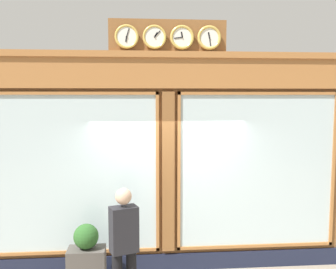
# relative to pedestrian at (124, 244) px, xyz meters

# --- Properties ---
(shop_facade) EXTENTS (5.97, 0.42, 4.10)m
(shop_facade) POSITION_rel_pedestrian_xyz_m (-0.69, -1.27, 0.89)
(shop_facade) COLOR brown
(shop_facade) RESTS_ON ground_plane
(pedestrian) EXTENTS (0.41, 0.33, 1.69)m
(pedestrian) POSITION_rel_pedestrian_xyz_m (0.00, 0.00, 0.00)
(pedestrian) COLOR black
(pedestrian) RESTS_ON ground_plane
(planter_box) EXTENTS (0.56, 0.36, 0.63)m
(planter_box) POSITION_rel_pedestrian_xyz_m (0.58, -0.62, -0.62)
(planter_box) COLOR #4C4742
(planter_box) RESTS_ON ground_plane
(planter_shrub) EXTENTS (0.37, 0.37, 0.37)m
(planter_shrub) POSITION_rel_pedestrian_xyz_m (0.58, -0.62, -0.12)
(planter_shrub) COLOR #285623
(planter_shrub) RESTS_ON planter_box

